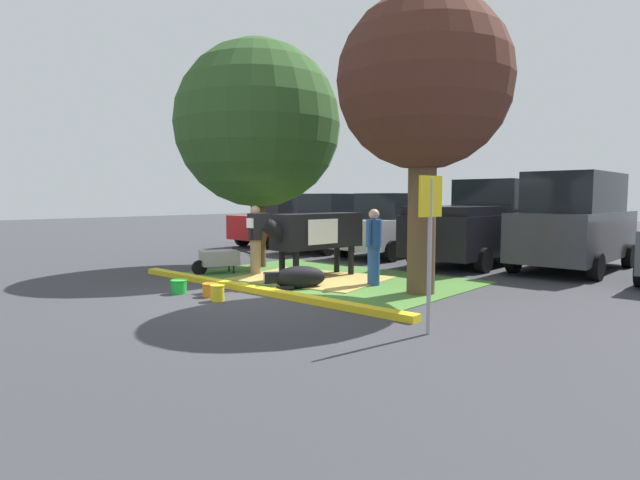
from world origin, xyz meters
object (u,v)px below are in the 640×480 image
Objects in this scene: suv_dark_grey at (575,221)px; wheelbarrow at (218,258)px; person_handler at (374,245)px; shade_tree_left at (258,125)px; bucket_yellow at (217,293)px; pickup_truck_black at (480,224)px; bucket_green at (179,286)px; hatchback_white at (394,225)px; bucket_orange at (210,290)px; person_visitor_near at (255,238)px; parking_sign at (430,223)px; cow_holstein at (314,232)px; calf_lying at (298,278)px; shade_tree_right at (424,85)px; sedan_red at (285,220)px; sedan_silver at (335,223)px.

wheelbarrow is at bearing -133.84° from suv_dark_grey.
suv_dark_grey is (6.33, 6.60, 0.88)m from wheelbarrow.
shade_tree_left is at bearing 175.62° from person_handler.
bucket_yellow is 0.06× the size of pickup_truck_black.
hatchback_white is (-0.56, 8.38, 0.84)m from bucket_green.
person_visitor_near is at bearing 120.70° from bucket_orange.
bucket_yellow reaches higher than bucket_green.
parking_sign is 4.72m from bucket_orange.
cow_holstein reaches higher than bucket_orange.
suv_dark_grey reaches higher than calf_lying.
shade_tree_left reaches higher than hatchback_white.
bucket_green is (0.69, -2.59, -0.77)m from person_visitor_near.
shade_tree_right is 5.51m from bucket_yellow.
wheelbarrow is 7.51m from pickup_truck_black.
bucket_orange is at bearing -134.28° from shade_tree_right.
person_visitor_near is 8.22m from suv_dark_grey.
sedan_red is at bearing 123.63° from wheelbarrow.
calf_lying is 0.29× the size of sedan_red.
hatchback_white is (-5.76, 7.73, -0.56)m from parking_sign.
calf_lying is 1.89m from bucket_yellow.
wheelbarrow is 3.42m from bucket_yellow.
parking_sign is at bearing -53.33° from hatchback_white.
person_visitor_near reaches higher than bucket_orange.
calf_lying is 4.11× the size of bucket_orange.
bucket_green reaches higher than bucket_orange.
shade_tree_left reaches higher than person_visitor_near.
bucket_orange is 1.03× the size of bucket_yellow.
bucket_yellow is (0.39, -3.04, -0.95)m from cow_holstein.
hatchback_white is (-1.33, 5.27, -0.13)m from cow_holstein.
shade_tree_left is at bearing 135.42° from person_visitor_near.
parking_sign is at bearing -12.39° from wheelbarrow.
shade_tree_right is at bearing 52.27° from bucket_yellow.
suv_dark_grey is (4.77, 8.72, 1.13)m from bucket_green.
wheelbarrow is (-5.12, -1.04, -3.65)m from shade_tree_right.
bucket_yellow is at bearing -127.73° from shade_tree_right.
cow_holstein is 2.46× the size of calf_lying.
wheelbarrow reaches higher than bucket_yellow.
person_visitor_near reaches higher than bucket_green.
wheelbarrow is at bearing -157.26° from cow_holstein.
sedan_silver is at bearing -179.01° from hatchback_white.
cow_holstein is at bearing 88.64° from bucket_orange.
person_visitor_near is at bearing -160.63° from cow_holstein.
wheelbarrow is at bearing -99.06° from hatchback_white.
bucket_yellow is at bearing 3.30° from bucket_green.
sedan_red is at bearing 140.36° from cow_holstein.
person_handler is 9.77m from sedan_red.
shade_tree_left reaches higher than parking_sign.
person_visitor_near is 0.38× the size of sedan_silver.
cow_holstein reaches higher than calf_lying.
cow_holstein is 6.90m from suv_dark_grey.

